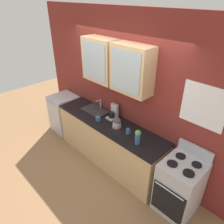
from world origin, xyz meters
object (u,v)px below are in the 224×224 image
bowl_stack (117,124)px  dishwasher (65,113)px  stove_range (179,187)px  cup_near_sink (98,119)px  coffee_maker (113,113)px  vase (138,137)px  sink_faucet (96,110)px  cup_near_bowls (128,131)px

bowl_stack → dishwasher: bowl_stack is taller
stove_range → cup_near_sink: size_ratio=9.15×
cup_near_sink → coffee_maker: (0.13, 0.28, 0.07)m
stove_range → cup_near_sink: bearing=-176.6°
vase → cup_near_sink: bearing=179.4°
bowl_stack → vase: vase is taller
vase → coffee_maker: coffee_maker is taller
sink_faucet → dishwasher: (-1.07, -0.11, -0.48)m
coffee_maker → cup_near_bowls: bearing=-19.1°
stove_range → sink_faucet: sink_faucet is taller
stove_range → vase: vase is taller
cup_near_sink → dishwasher: cup_near_sink is taller
vase → cup_near_bowls: bearing=161.4°
stove_range → coffee_maker: (-1.63, 0.18, 0.56)m
cup_near_sink → coffee_maker: coffee_maker is taller
dishwasher → sink_faucet: bearing=5.8°
cup_near_bowls → coffee_maker: coffee_maker is taller
dishwasher → coffee_maker: 1.63m
stove_range → cup_near_sink: (-1.76, -0.10, 0.49)m
bowl_stack → cup_near_sink: bowl_stack is taller
stove_range → sink_faucet: size_ratio=1.99×
vase → coffee_maker: (-0.85, 0.29, -0.03)m
dishwasher → vase: bearing=-2.7°
stove_range → vase: 0.98m
stove_range → coffee_maker: coffee_maker is taller
dishwasher → coffee_maker: size_ratio=3.17×
stove_range → bowl_stack: (-1.35, -0.00, 0.52)m
stove_range → cup_near_bowls: stove_range is taller
bowl_stack → cup_near_sink: size_ratio=1.38×
stove_range → bowl_stack: bearing=-179.8°
vase → dishwasher: (-2.37, 0.11, -0.60)m
dishwasher → cup_near_bowls: bearing=-0.3°
vase → dishwasher: vase is taller
bowl_stack → cup_near_sink: bearing=-166.3°
stove_range → bowl_stack: 1.45m
sink_faucet → dishwasher: bearing=-174.2°
cup_near_sink → cup_near_bowls: (0.69, 0.09, 0.01)m
stove_range → dishwasher: (-3.14, -0.00, -0.01)m
bowl_stack → sink_faucet: bearing=171.4°
sink_faucet → cup_near_bowls: 1.02m
bowl_stack → cup_near_sink: (-0.40, -0.10, -0.02)m
vase → cup_near_bowls: (-0.29, 0.10, -0.09)m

